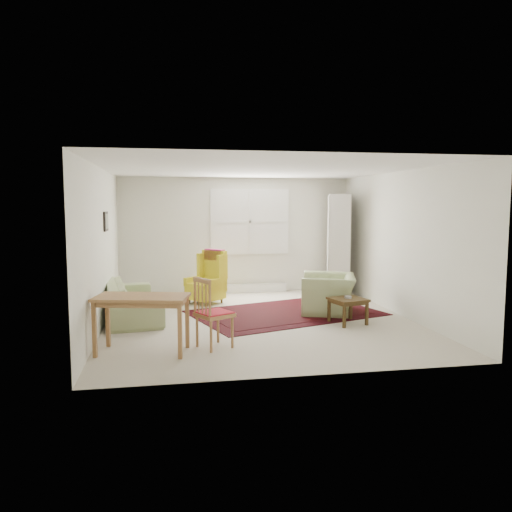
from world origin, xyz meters
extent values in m
cube|color=beige|center=(0.00, 0.00, 0.00)|extent=(5.00, 5.50, 0.01)
cube|color=white|center=(0.00, 0.00, 2.50)|extent=(5.00, 5.50, 0.01)
cube|color=silver|center=(0.00, 2.75, 1.25)|extent=(5.00, 0.04, 2.50)
cube|color=silver|center=(0.00, -2.75, 1.25)|extent=(5.00, 0.04, 2.50)
cube|color=silver|center=(-2.50, 0.00, 1.25)|extent=(0.04, 5.50, 2.50)
cube|color=silver|center=(2.50, 0.00, 1.25)|extent=(0.04, 5.50, 2.50)
cube|color=white|center=(0.30, 2.73, 1.55)|extent=(1.72, 0.06, 1.42)
cube|color=white|center=(0.30, 2.73, 1.55)|extent=(1.60, 0.02, 1.30)
cube|color=silver|center=(0.30, 2.67, 0.09)|extent=(1.60, 0.12, 0.18)
cube|color=black|center=(-2.48, 0.50, 1.65)|extent=(0.03, 0.42, 0.32)
cube|color=#969245|center=(-2.46, 0.50, 1.65)|extent=(0.01, 0.34, 0.24)
imported|color=#95A46D|center=(-2.10, 0.60, 0.43)|extent=(1.13, 2.22, 0.86)
imported|color=#95A46D|center=(1.33, 0.38, 0.41)|extent=(1.20, 1.28, 0.82)
camera|label=1|loc=(-1.50, -8.03, 1.94)|focal=35.00mm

